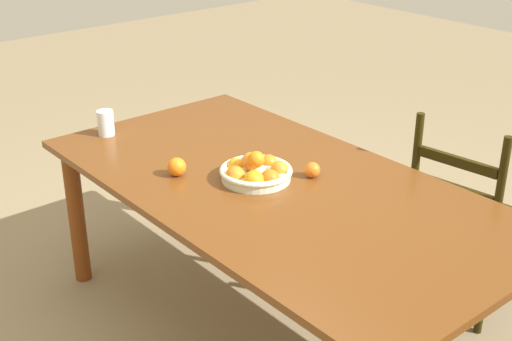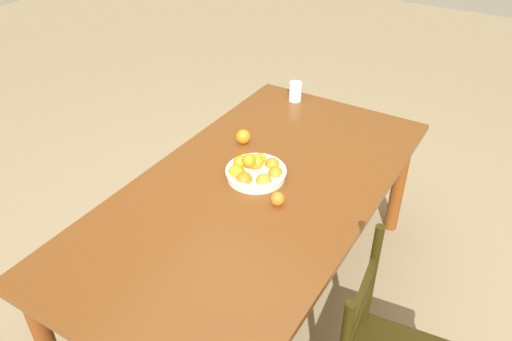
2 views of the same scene
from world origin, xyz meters
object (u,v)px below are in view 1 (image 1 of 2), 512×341
Objects in this scene: drinking_glass at (106,123)px; fruit_bowl at (256,172)px; orange_loose_0 at (177,167)px; chair_near_window at (466,220)px; orange_loose_1 at (312,170)px; dining_table at (276,203)px.

fruit_bowl is at bearing 14.77° from drinking_glass.
drinking_glass reaches higher than orange_loose_0.
chair_near_window is 1.35m from orange_loose_0.
orange_loose_0 reaches higher than orange_loose_1.
orange_loose_0 is 1.21× the size of orange_loose_1.
orange_loose_1 is at bearing 23.34° from drinking_glass.
orange_loose_0 is (-0.69, -1.10, 0.35)m from chair_near_window.
orange_loose_0 is 0.60m from drinking_glass.
drinking_glass is at bearing -165.23° from fruit_bowl.
chair_near_window is at bearing 58.05° from orange_loose_0.
chair_near_window reaches higher than orange_loose_0.
orange_loose_0 is at bearing -137.44° from fruit_bowl.
dining_table is 6.94× the size of fruit_bowl.
fruit_bowl reaches higher than orange_loose_1.
fruit_bowl reaches higher than dining_table.
orange_loose_1 reaches higher than dining_table.
fruit_bowl reaches higher than drinking_glass.
fruit_bowl is at bearing -123.09° from orange_loose_1.
dining_table is at bearing -109.24° from orange_loose_1.
orange_loose_0 is (-0.24, -0.22, 0.00)m from fruit_bowl.
chair_near_window is 12.15× the size of orange_loose_0.
chair_near_window is at bearing 40.59° from drinking_glass.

